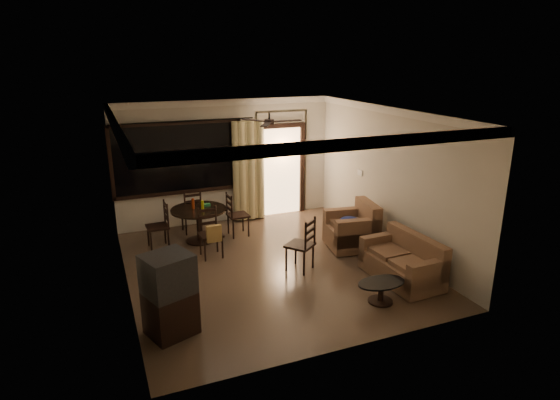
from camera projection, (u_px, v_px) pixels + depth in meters
name	position (u px, v px, depth m)	size (l,w,h in m)	color
ground	(270.00, 266.00, 8.62)	(5.50, 5.50, 0.00)	#7F6651
room_shell	(266.00, 149.00, 9.86)	(5.50, 6.70, 5.50)	beige
dining_table	(199.00, 216.00, 9.61)	(1.14, 1.14, 0.93)	black
dining_chair_west	(159.00, 234.00, 9.36)	(0.44, 0.44, 0.95)	black
dining_chair_east	(238.00, 223.00, 10.02)	(0.44, 0.44, 0.95)	black
dining_chair_south	(211.00, 242.00, 8.94)	(0.44, 0.49, 0.95)	black
dining_chair_north	(192.00, 219.00, 10.22)	(0.44, 0.44, 0.95)	black
tv_cabinet	(169.00, 295.00, 6.38)	(0.77, 0.73, 1.18)	black
sofa	(404.00, 263.00, 8.02)	(0.83, 1.48, 0.78)	#4A2C22
armchair	(354.00, 230.00, 9.36)	(1.04, 1.04, 0.91)	#4A2C22
coffee_table	(381.00, 289.00, 7.30)	(0.79, 0.48, 0.35)	black
side_chair	(300.00, 254.00, 8.39)	(0.62, 0.62, 1.00)	black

